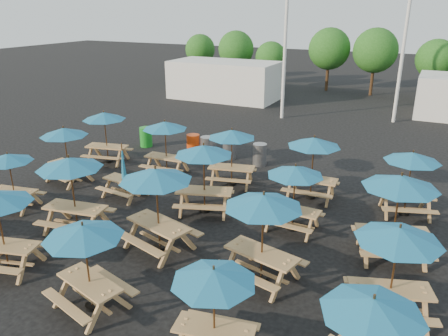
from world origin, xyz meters
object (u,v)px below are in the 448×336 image
at_px(picnic_unit_9, 156,181).
at_px(picnic_unit_19, 412,161).
at_px(picnic_unit_10, 204,155).
at_px(picnic_unit_13, 263,207).
at_px(picnic_unit_14, 295,175).
at_px(waste_bin_2, 207,147).
at_px(picnic_unit_7, 165,129).
at_px(picnic_unit_8, 84,237).
at_px(picnic_unit_16, 372,313).
at_px(picnic_unit_6, 124,175).
at_px(waste_bin_1, 193,145).
at_px(picnic_unit_15, 314,146).
at_px(picnic_unit_18, 400,188).
at_px(waste_bin_0, 146,137).
at_px(picnic_unit_1, 8,162).
at_px(waste_bin_4, 260,155).
at_px(picnic_unit_2, 64,136).
at_px(picnic_unit_5, 70,168).
at_px(picnic_unit_11, 232,138).
at_px(picnic_unit_3, 104,119).
at_px(picnic_unit_17, 398,241).
at_px(waste_bin_3, 229,148).

xyz_separation_m(picnic_unit_9, picnic_unit_19, (6.23, 5.56, -0.24)).
distance_m(picnic_unit_10, picnic_unit_13, 4.33).
xyz_separation_m(picnic_unit_14, waste_bin_2, (-5.76, 5.08, -1.36)).
distance_m(picnic_unit_7, picnic_unit_8, 8.86).
bearing_deg(picnic_unit_10, picnic_unit_16, -60.73).
distance_m(picnic_unit_6, waste_bin_1, 5.40).
xyz_separation_m(picnic_unit_15, picnic_unit_19, (3.25, 0.08, -0.09)).
bearing_deg(picnic_unit_18, waste_bin_0, 136.21).
relative_size(picnic_unit_14, picnic_unit_18, 0.84).
xyz_separation_m(picnic_unit_1, picnic_unit_15, (9.08, 5.37, 0.28)).
bearing_deg(picnic_unit_6, picnic_unit_18, 5.19).
bearing_deg(waste_bin_4, picnic_unit_19, -21.18).
distance_m(picnic_unit_2, picnic_unit_10, 6.20).
bearing_deg(picnic_unit_6, picnic_unit_5, -78.77).
height_order(picnic_unit_11, waste_bin_2, picnic_unit_11).
bearing_deg(waste_bin_1, picnic_unit_3, -138.24).
distance_m(picnic_unit_5, waste_bin_2, 8.26).
bearing_deg(picnic_unit_13, picnic_unit_10, 151.27).
bearing_deg(picnic_unit_19, picnic_unit_5, -165.83).
distance_m(picnic_unit_15, picnic_unit_16, 8.85).
bearing_deg(picnic_unit_6, picnic_unit_17, -10.35).
xyz_separation_m(picnic_unit_8, picnic_unit_17, (6.28, 2.72, 0.09)).
relative_size(picnic_unit_7, picnic_unit_9, 0.90).
height_order(picnic_unit_17, waste_bin_2, picnic_unit_17).
bearing_deg(picnic_unit_17, picnic_unit_7, 130.88).
height_order(picnic_unit_14, waste_bin_1, picnic_unit_14).
xyz_separation_m(waste_bin_0, waste_bin_1, (2.79, -0.10, 0.00)).
bearing_deg(picnic_unit_18, picnic_unit_15, 116.77).
bearing_deg(picnic_unit_1, picnic_unit_15, 19.87).
relative_size(picnic_unit_6, waste_bin_3, 2.13).
bearing_deg(picnic_unit_15, picnic_unit_10, -140.07).
distance_m(picnic_unit_1, waste_bin_4, 10.02).
relative_size(picnic_unit_16, picnic_unit_18, 0.85).
distance_m(picnic_unit_5, picnic_unit_8, 4.13).
height_order(picnic_unit_2, picnic_unit_19, picnic_unit_2).
distance_m(picnic_unit_1, picnic_unit_15, 10.55).
xyz_separation_m(picnic_unit_10, picnic_unit_18, (6.12, -0.30, 0.08)).
xyz_separation_m(picnic_unit_8, picnic_unit_11, (-0.26, 8.30, 0.06)).
xyz_separation_m(picnic_unit_15, waste_bin_3, (-4.61, 2.72, -1.52)).
bearing_deg(picnic_unit_11, picnic_unit_10, -99.10).
xyz_separation_m(picnic_unit_9, picnic_unit_11, (-0.19, 5.36, -0.21)).
height_order(picnic_unit_5, picnic_unit_19, picnic_unit_5).
bearing_deg(picnic_unit_15, waste_bin_1, 156.43).
distance_m(picnic_unit_2, waste_bin_0, 5.48).
relative_size(picnic_unit_5, picnic_unit_8, 1.11).
height_order(picnic_unit_6, waste_bin_3, picnic_unit_6).
height_order(picnic_unit_8, picnic_unit_16, picnic_unit_8).
bearing_deg(picnic_unit_16, picnic_unit_3, 163.53).
xyz_separation_m(picnic_unit_7, picnic_unit_10, (3.19, -2.53, 0.12)).
relative_size(picnic_unit_2, picnic_unit_11, 1.00).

